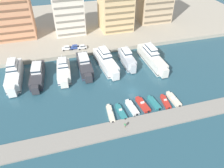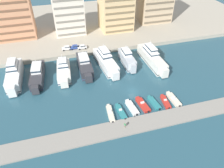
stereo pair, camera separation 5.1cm
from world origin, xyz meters
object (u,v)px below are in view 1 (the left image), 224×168
Objects in this scene: yacht_silver_center_right at (127,59)px; motorboat_teal_center at (154,103)px; car_white_far_left at (67,48)px; yacht_ivory_mid_left at (64,70)px; motorboat_cream_mid_right at (174,99)px; pedestrian_near_edge at (125,125)px; motorboat_teal_left at (121,112)px; motorboat_red_center_left at (143,105)px; car_blue_left at (75,47)px; yacht_white_far_left at (14,74)px; motorboat_white_mid_left at (132,107)px; yacht_ivory_mid_right at (152,57)px; motorboat_red_center_right at (165,102)px; motorboat_cream_far_left at (110,113)px; yacht_charcoal_left at (37,74)px; yacht_white_center at (106,61)px; yacht_charcoal_center_left at (85,65)px; car_white_mid_left at (82,47)px.

yacht_silver_center_right reaches higher than motorboat_teal_center.
motorboat_teal_center is 1.75× the size of car_white_far_left.
yacht_ivory_mid_left reaches higher than motorboat_cream_mid_right.
motorboat_teal_left is at bearing 82.43° from pedestrian_near_edge.
motorboat_red_center_left is at bearing -47.00° from yacht_ivory_mid_left.
car_blue_left reaches higher than pedestrian_near_edge.
yacht_white_far_left is 42.74m from motorboat_teal_left.
yacht_white_far_left is 2.71× the size of motorboat_white_mid_left.
yacht_ivory_mid_right is 25.38m from motorboat_teal_center.
motorboat_red_center_right is 48.21m from car_blue_left.
yacht_ivory_mid_left is 27.93m from motorboat_cream_far_left.
motorboat_teal_center is (44.72, -26.23, -2.45)m from yacht_white_far_left.
yacht_charcoal_left is at bearing -10.34° from yacht_white_far_left.
yacht_silver_center_right is 25.72m from motorboat_red_center_left.
motorboat_cream_far_left is 19.02m from motorboat_red_center_right.
yacht_white_center is 31.42m from motorboat_cream_mid_right.
yacht_ivory_mid_right is at bearing -28.42° from car_white_far_left.
yacht_ivory_mid_right reaches higher than motorboat_red_center_right.
pedestrian_near_edge is at bearing -80.48° from yacht_charcoal_center_left.
pedestrian_near_edge is (2.57, -6.58, 1.12)m from motorboat_cream_far_left.
motorboat_white_mid_left is 11.63m from motorboat_red_center_right.
yacht_ivory_mid_right is 3.20× the size of motorboat_teal_center.
yacht_ivory_mid_right is at bearing -1.73° from yacht_ivory_mid_left.
yacht_charcoal_center_left is at bearing 124.93° from motorboat_teal_center.
yacht_ivory_mid_left is at bearing 140.46° from motorboat_red_center_right.
yacht_silver_center_right is (8.91, -0.78, -0.14)m from yacht_white_center.
motorboat_cream_far_left is 42.36m from car_blue_left.
motorboat_white_mid_left is 0.97× the size of motorboat_cream_mid_right.
yacht_white_center is at bearing 175.02° from yacht_silver_center_right.
yacht_white_far_left is at bearing 174.61° from yacht_ivory_mid_left.
yacht_charcoal_center_left is 4.62× the size of car_white_mid_left.
yacht_ivory_mid_left is at bearing -177.79° from yacht_silver_center_right.
car_white_mid_left is at bearing 120.34° from motorboat_cream_mid_right.
yacht_charcoal_left is at bearing 139.11° from motorboat_white_mid_left.
yacht_charcoal_left reaches higher than pedestrian_near_edge.
yacht_silver_center_right reaches higher than car_white_mid_left.
motorboat_white_mid_left is (18.92, -24.66, -1.86)m from yacht_ivory_mid_left.
yacht_silver_center_right reaches higher than yacht_charcoal_center_left.
motorboat_teal_left is (14.95, -25.48, -1.88)m from yacht_ivory_mid_left.
motorboat_red_center_left is at bearing 7.71° from motorboat_teal_left.
motorboat_white_mid_left is at bearing -35.55° from yacht_white_far_left.
yacht_ivory_mid_right is at bearing 84.02° from motorboat_cream_mid_right.
car_white_far_left reaches higher than motorboat_teal_left.
motorboat_white_mid_left is (28.73, -24.87, -1.62)m from yacht_charcoal_left.
car_white_far_left is 6.87m from car_white_mid_left.
motorboat_red_center_left is at bearing -37.10° from yacht_charcoal_left.
motorboat_teal_center is 3.84m from motorboat_red_center_right.
yacht_white_far_left reaches higher than motorboat_teal_left.
motorboat_cream_far_left is 1.95× the size of car_white_far_left.
yacht_white_center reaches higher than yacht_silver_center_right.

